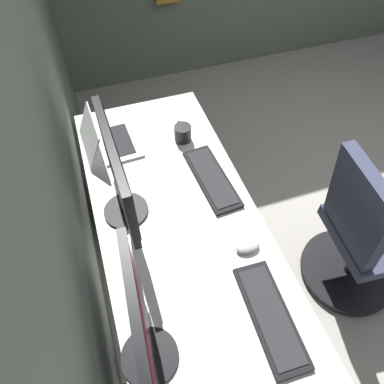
% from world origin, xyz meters
% --- Properties ---
extents(wall_back, '(5.07, 0.10, 2.60)m').
position_xyz_m(wall_back, '(0.00, 1.97, 1.30)').
color(wall_back, slate).
rests_on(wall_back, ground).
extents(desk, '(1.81, 0.71, 0.73)m').
position_xyz_m(desk, '(0.03, 1.55, 0.66)').
color(desk, white).
rests_on(desk, ground).
extents(drawer_pedestal, '(0.40, 0.51, 0.69)m').
position_xyz_m(drawer_pedestal, '(0.29, 1.57, 0.35)').
color(drawer_pedestal, white).
rests_on(drawer_pedestal, ground).
extents(monitor_primary, '(0.55, 0.20, 0.44)m').
position_xyz_m(monitor_primary, '(0.18, 1.76, 0.98)').
color(monitor_primary, black).
rests_on(monitor_primary, desk).
extents(monitor_secondary, '(0.53, 0.20, 0.43)m').
position_xyz_m(monitor_secondary, '(-0.45, 1.81, 0.98)').
color(monitor_secondary, black).
rests_on(monitor_secondary, desk).
extents(laptop_leftmost, '(0.31, 0.29, 0.19)m').
position_xyz_m(laptop_leftmost, '(0.63, 1.76, 0.78)').
color(laptop_leftmost, white).
rests_on(laptop_leftmost, desk).
extents(keyboard_main, '(0.43, 0.17, 0.02)m').
position_xyz_m(keyboard_main, '(0.24, 1.33, 0.74)').
color(keyboard_main, black).
rests_on(keyboard_main, desk).
extents(keyboard_spare, '(0.43, 0.16, 0.02)m').
position_xyz_m(keyboard_spare, '(-0.46, 1.36, 0.74)').
color(keyboard_spare, black).
rests_on(keyboard_spare, desk).
extents(mouse_main, '(0.06, 0.10, 0.03)m').
position_xyz_m(mouse_main, '(-0.17, 1.32, 0.75)').
color(mouse_main, silver).
rests_on(mouse_main, desk).
extents(coffee_mug, '(0.13, 0.09, 0.09)m').
position_xyz_m(coffee_mug, '(0.55, 1.37, 0.77)').
color(coffee_mug, black).
rests_on(coffee_mug, desk).
extents(office_chair, '(0.56, 0.57, 0.97)m').
position_xyz_m(office_chair, '(-0.17, 0.63, 0.46)').
color(office_chair, '#383D56').
rests_on(office_chair, ground).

